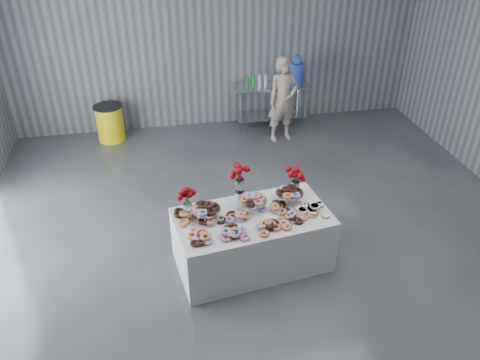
% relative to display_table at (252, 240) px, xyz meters
% --- Properties ---
extents(ground, '(9.00, 9.00, 0.00)m').
position_rel_display_table_xyz_m(ground, '(0.23, -0.13, -0.38)').
color(ground, '#35383C').
rests_on(ground, ground).
extents(room_walls, '(8.04, 9.04, 4.02)m').
position_rel_display_table_xyz_m(room_walls, '(-0.04, -0.06, 2.26)').
color(room_walls, gray).
rests_on(room_walls, ground).
extents(display_table, '(2.02, 1.25, 0.75)m').
position_rel_display_table_xyz_m(display_table, '(0.00, 0.00, 0.00)').
color(display_table, silver).
rests_on(display_table, ground).
extents(prep_table, '(1.50, 0.60, 0.90)m').
position_rel_display_table_xyz_m(prep_table, '(1.23, 3.97, 0.24)').
color(prep_table, silver).
rests_on(prep_table, ground).
extents(donut_mounds, '(1.90, 1.04, 0.09)m').
position_rel_display_table_xyz_m(donut_mounds, '(0.00, -0.05, 0.42)').
color(donut_mounds, '#E49153').
rests_on(donut_mounds, display_table).
extents(cake_stand_left, '(0.36, 0.36, 0.17)m').
position_rel_display_table_xyz_m(cake_stand_left, '(-0.57, 0.07, 0.52)').
color(cake_stand_left, silver).
rests_on(cake_stand_left, display_table).
extents(cake_stand_mid, '(0.36, 0.36, 0.17)m').
position_rel_display_table_xyz_m(cake_stand_mid, '(0.03, 0.16, 0.52)').
color(cake_stand_mid, silver).
rests_on(cake_stand_mid, display_table).
extents(cake_stand_right, '(0.36, 0.36, 0.17)m').
position_rel_display_table_xyz_m(cake_stand_right, '(0.52, 0.22, 0.52)').
color(cake_stand_right, silver).
rests_on(cake_stand_right, display_table).
extents(danish_pile, '(0.48, 0.48, 0.11)m').
position_rel_display_table_xyz_m(danish_pile, '(0.76, -0.05, 0.43)').
color(danish_pile, white).
rests_on(danish_pile, display_table).
extents(bouquet_left, '(0.26, 0.26, 0.42)m').
position_rel_display_table_xyz_m(bouquet_left, '(-0.78, 0.15, 0.67)').
color(bouquet_left, white).
rests_on(bouquet_left, display_table).
extents(bouquet_right, '(0.26, 0.26, 0.42)m').
position_rel_display_table_xyz_m(bouquet_right, '(0.65, 0.39, 0.67)').
color(bouquet_right, white).
rests_on(bouquet_right, display_table).
extents(bouquet_center, '(0.26, 0.26, 0.57)m').
position_rel_display_table_xyz_m(bouquet_center, '(-0.10, 0.34, 0.75)').
color(bouquet_center, silver).
rests_on(bouquet_center, display_table).
extents(water_jug, '(0.28, 0.28, 0.55)m').
position_rel_display_table_xyz_m(water_jug, '(1.73, 3.97, 0.77)').
color(water_jug, blue).
rests_on(water_jug, prep_table).
extents(drink_bottles, '(0.54, 0.08, 0.27)m').
position_rel_display_table_xyz_m(drink_bottles, '(0.91, 3.87, 0.66)').
color(drink_bottles, '#268C33').
rests_on(drink_bottles, prep_table).
extents(person, '(0.65, 0.48, 1.61)m').
position_rel_display_table_xyz_m(person, '(1.31, 3.38, 0.43)').
color(person, '#CC8C93').
rests_on(person, ground).
extents(trash_barrel, '(0.55, 0.55, 0.70)m').
position_rel_display_table_xyz_m(trash_barrel, '(-1.93, 3.97, -0.02)').
color(trash_barrel, yellow).
rests_on(trash_barrel, ground).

